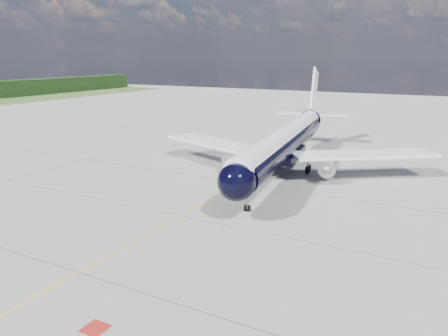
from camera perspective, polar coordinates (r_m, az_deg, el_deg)
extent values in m
plane|color=gray|center=(66.02, 4.06, -0.87)|extent=(320.00, 320.00, 0.00)
cube|color=#E8AE0C|center=(61.67, 2.13, -1.94)|extent=(0.16, 160.00, 0.01)
cube|color=maroon|center=(31.70, -16.47, -19.45)|extent=(1.60, 1.60, 0.01)
cylinder|color=black|center=(66.11, 7.87, 3.11)|extent=(9.65, 41.41, 4.12)
sphere|color=black|center=(45.79, 1.66, -1.83)|extent=(4.64, 4.64, 4.12)
cone|color=black|center=(90.72, 11.58, 6.43)|extent=(5.11, 8.08, 4.12)
cylinder|color=white|center=(65.92, 7.90, 3.99)|extent=(9.04, 43.44, 3.22)
cube|color=black|center=(45.43, 1.57, -1.18)|extent=(2.76, 1.64, 0.60)
cube|color=white|center=(71.15, -0.84, 3.25)|extent=(21.42, 12.30, 0.35)
cube|color=white|center=(66.39, 17.78, 1.74)|extent=(20.08, 16.57, 0.35)
cube|color=black|center=(66.42, 7.82, 1.83)|extent=(5.98, 11.37, 1.09)
cylinder|color=#A9A9B0|center=(66.45, 1.44, 1.34)|extent=(3.08, 5.27, 2.43)
cylinder|color=#A9A9B0|center=(63.33, 13.57, 0.28)|extent=(3.08, 5.27, 2.43)
sphere|color=gray|center=(64.36, 0.77, 0.91)|extent=(1.34, 1.34, 1.19)
sphere|color=gray|center=(61.13, 13.28, -0.21)|extent=(1.34, 1.34, 1.19)
cube|color=white|center=(66.47, 1.51, 2.06)|extent=(0.70, 3.47, 1.19)
cube|color=white|center=(63.35, 13.64, 1.03)|extent=(0.70, 3.47, 1.19)
cube|color=white|center=(89.61, 11.70, 9.89)|extent=(1.27, 6.87, 9.25)
cube|color=white|center=(90.61, 11.61, 6.97)|extent=(14.44, 5.34, 0.24)
cylinder|color=gray|center=(50.19, 3.06, -4.20)|extent=(0.22, 0.22, 2.28)
cylinder|color=black|center=(50.57, 2.81, -5.22)|extent=(0.30, 0.78, 0.76)
cylinder|color=black|center=(50.45, 3.28, -5.28)|extent=(0.30, 0.78, 0.76)
cylinder|color=gray|center=(69.14, 5.28, 1.06)|extent=(0.32, 0.32, 2.06)
cylinder|color=gray|center=(67.68, 10.95, 0.56)|extent=(0.32, 0.32, 2.06)
cylinder|color=black|center=(68.79, 5.13, 0.25)|extent=(0.64, 1.25, 1.19)
cylinder|color=black|center=(69.90, 5.40, 0.47)|extent=(0.64, 1.25, 1.19)
cylinder|color=black|center=(67.32, 10.83, -0.27)|extent=(0.64, 1.25, 1.19)
cylinder|color=black|center=(68.46, 11.01, -0.03)|extent=(0.64, 1.25, 1.19)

